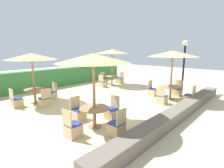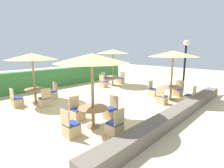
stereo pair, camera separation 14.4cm
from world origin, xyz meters
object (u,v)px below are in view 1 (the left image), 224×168
object	(u,v)px
patio_chair_back_left_south	(45,101)
patio_chair_back_left_east	(52,94)
patio_chair_back_right_east	(120,80)
patio_chair_front_left_north	(78,113)
parasol_front_right	(173,54)
parasol_back_left	(32,57)
patio_chair_back_right_north	(104,81)
patio_chair_front_right_west	(162,99)
round_table_back_left	(35,92)
patio_chair_front_right_north	(153,92)
patio_chair_back_left_west	(17,102)
patio_chair_front_left_west	(73,129)
patio_chair_front_left_south	(117,128)
patio_chair_front_right_east	(177,92)
lamp_post	(184,56)
patio_chair_front_left_east	(112,113)
parasol_back_right	(112,52)
parasol_front_left	(93,59)
patio_chair_front_right_south	(190,98)
patio_chair_back_right_west	(103,84)
round_table_front_right	(171,89)
round_table_front_left	(94,112)
round_table_back_right	(112,78)

from	to	relation	value
patio_chair_back_left_south	patio_chair_back_left_east	xyz separation A→B (m)	(0.94, 0.99, 0.00)
patio_chair_back_right_east	patio_chair_front_left_north	distance (m)	7.86
parasol_front_right	parasol_back_left	distance (m)	7.26
patio_chair_back_right_north	parasol_back_left	world-z (taller)	parasol_back_left
patio_chair_front_right_west	round_table_back_left	xyz separation A→B (m)	(-4.27, 4.95, 0.30)
patio_chair_front_right_north	patio_chair_back_left_west	world-z (taller)	same
round_table_back_left	patio_chair_front_left_west	xyz separation A→B (m)	(-0.84, -4.48, -0.30)
patio_chair_front_right_west	patio_chair_front_left_west	distance (m)	5.13
patio_chair_back_left_west	patio_chair_front_left_south	xyz separation A→B (m)	(1.09, -5.40, 0.00)
patio_chair_back_right_north	patio_chair_front_left_north	xyz separation A→B (m)	(-6.00, -4.52, 0.00)
patio_chair_front_right_north	patio_chair_front_left_south	size ratio (longest dim) A/B	1.00
patio_chair_front_right_east	parasol_front_right	bearing A→B (deg)	91.18
patio_chair_front_left_west	lamp_post	bearing A→B (deg)	88.11
lamp_post	patio_chair_front_left_south	distance (m)	7.67
patio_chair_front_right_west	patio_chair_front_left_east	distance (m)	3.24
parasol_back_right	parasol_front_left	xyz separation A→B (m)	(-5.95, -4.56, -0.15)
patio_chair_front_right_south	patio_chair_back_left_south	distance (m)	7.31
lamp_post	patio_chair_back_left_west	bearing A→B (deg)	150.86
patio_chair_back_right_west	patio_chair_front_right_south	size ratio (longest dim) A/B	1.00
round_table_front_right	parasol_front_left	xyz separation A→B (m)	(-5.21, 0.47, 1.83)
patio_chair_front_right_south	lamp_post	bearing A→B (deg)	29.25
patio_chair_front_right_south	patio_chair_front_left_north	size ratio (longest dim) A/B	1.00
patio_chair_back_right_north	patio_chair_back_right_east	world-z (taller)	same
round_table_front_right	parasol_back_right	bearing A→B (deg)	81.71
parasol_front_right	round_table_back_left	xyz separation A→B (m)	(-5.33, 4.93, -1.94)
parasol_front_right	patio_chair_front_left_north	distance (m)	5.85
patio_chair_front_left_west	parasol_front_left	bearing A→B (deg)	91.38
patio_chair_back_right_north	round_table_back_left	bearing A→B (deg)	9.52
patio_chair_back_left_east	patio_chair_front_right_west	bearing A→B (deg)	-146.36
round_table_back_left	patio_chair_front_right_west	bearing A→B (deg)	-49.21
parasol_back_right	patio_chair_front_left_north	size ratio (longest dim) A/B	2.96
round_table_front_right	patio_chair_front_right_south	world-z (taller)	patio_chair_front_right_south
parasol_back_left	parasol_front_right	bearing A→B (deg)	-42.76
round_table_front_left	patio_chair_front_left_south	bearing A→B (deg)	-87.16
patio_chair_back_left_west	patio_chair_front_left_south	size ratio (longest dim) A/B	1.00
parasol_back_left	round_table_front_left	size ratio (longest dim) A/B	2.42
patio_chair_front_left_east	patio_chair_front_right_north	bearing A→B (deg)	-82.51
patio_chair_back_right_east	parasol_front_right	bearing A→B (deg)	160.92
round_table_back_right	round_table_front_left	bearing A→B (deg)	-142.52
patio_chair_back_right_north	patio_chair_front_left_south	world-z (taller)	same
patio_chair_back_right_north	patio_chair_back_left_south	bearing A→B (deg)	18.09
patio_chair_front_right_east	patio_chair_front_right_south	bearing A→B (deg)	136.45
patio_chair_front_right_north	patio_chair_front_left_east	world-z (taller)	same
lamp_post	patio_chair_front_left_north	distance (m)	7.79
lamp_post	patio_chair_back_right_west	world-z (taller)	lamp_post
patio_chair_front_right_west	parasol_front_left	world-z (taller)	parasol_front_left
lamp_post	patio_chair_back_left_west	size ratio (longest dim) A/B	3.57
patio_chair_back_right_east	patio_chair_front_left_east	bearing A→B (deg)	127.17
patio_chair_back_right_north	patio_chair_front_left_west	size ratio (longest dim) A/B	1.00
round_table_front_right	patio_chair_front_left_south	distance (m)	5.20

